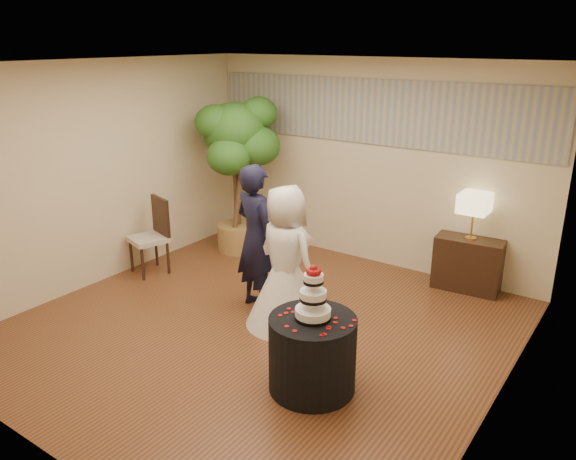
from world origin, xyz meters
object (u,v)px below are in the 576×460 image
Objects in this scene: groom at (256,238)px; side_chair at (148,237)px; wedding_cake at (313,292)px; ficus_tree at (236,175)px; bride at (286,257)px; console at (468,264)px; cake_table at (312,354)px; table_lamp at (473,216)px.

groom is 1.68× the size of side_chair.
ficus_tree is (-2.81, 2.34, 0.19)m from wedding_cake.
bride is at bearing -37.57° from ficus_tree.
console is (1.36, 2.03, -0.45)m from bride.
cake_table is 3.74m from ficus_tree.
side_chair is at bearing -107.30° from ficus_tree.
bride reaches higher than console.
wedding_cake is 3.66m from ficus_tree.
ficus_tree is 2.24× the size of side_chair.
wedding_cake is at bearing -103.91° from console.
groom reaches higher than cake_table.
groom is 2.67m from table_lamp.
bride is 3.13× the size of wedding_cake.
ficus_tree reaches higher than groom.
wedding_cake is at bearing 0.44° from side_chair.
ficus_tree is (-3.27, -0.57, 0.18)m from table_lamp.
cake_table is at bearing 0.00° from wedding_cake.
cake_table is (1.42, -1.02, -0.51)m from groom.
ficus_tree is (-1.39, 1.33, 0.29)m from groom.
groom is at bearing 144.41° from wedding_cake.
bride is at bearing -128.72° from console.
ficus_tree is 1.56m from side_chair.
side_chair is (-3.23, 0.98, 0.16)m from cake_table.
bride is 1.95× the size of console.
table_lamp is at bearing 9.83° from ficus_tree.
bride is 1.27m from wedding_cake.
cake_table reaches higher than console.
table_lamp reaches higher than wedding_cake.
table_lamp is (0.46, 2.91, 0.62)m from cake_table.
bride reaches higher than cake_table.
groom is 2.12× the size of console.
groom is 1.94m from ficus_tree.
console is 4.16m from side_chair.
ficus_tree reaches higher than wedding_cake.
bride reaches higher than wedding_cake.
console is (0.46, 2.91, -0.62)m from wedding_cake.
console is 3.41m from ficus_tree.
side_chair reaches higher than cake_table.
bride reaches higher than table_lamp.
ficus_tree is (-1.91, 1.47, 0.36)m from bride.
cake_table is (0.90, -0.87, -0.44)m from bride.
side_chair is (-0.42, -1.36, -0.64)m from ficus_tree.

